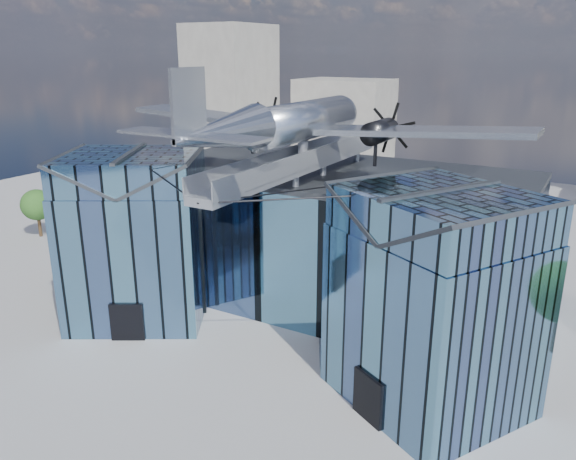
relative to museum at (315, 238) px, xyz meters
The scene contains 5 objects.
ground_plane 8.03m from the museum, 90.00° to the right, with size 120.00×120.00×0.00m, color gray.
museum is the anchor object (origin of this frame).
bg_towers 44.92m from the museum, 88.14° to the left, with size 77.00×24.50×26.00m.
tree_plaza_w 17.53m from the museum, 158.91° to the right, with size 3.81×3.81×4.87m.
tree_side_w 32.34m from the museum, behind, with size 3.82×3.82×4.94m.
Camera 1 is at (17.21, -28.07, 18.35)m, focal length 35.00 mm.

